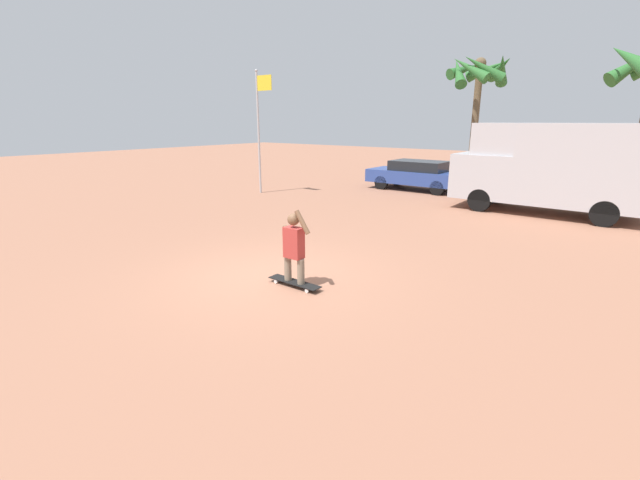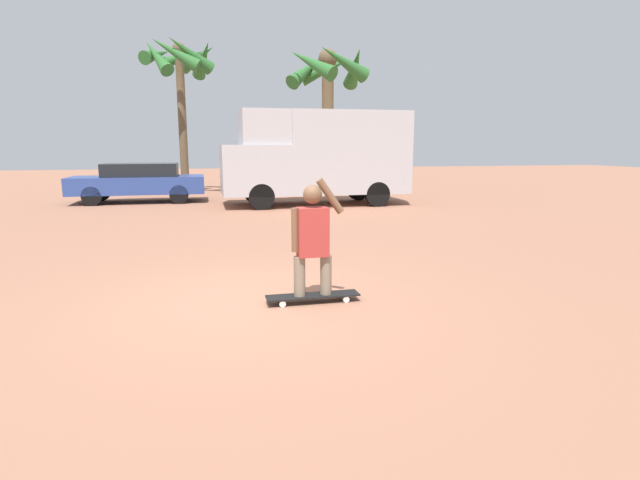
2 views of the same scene
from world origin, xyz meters
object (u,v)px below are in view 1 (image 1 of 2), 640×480
(skateboard, at_px, (295,282))
(parked_car_blue, at_px, (417,174))
(palm_tree_center_background, at_px, (480,77))
(camper_van, at_px, (553,166))
(flagpole, at_px, (260,123))
(person_skateboarder, at_px, (294,245))

(skateboard, distance_m, parked_car_blue, 12.90)
(parked_car_blue, bearing_deg, palm_tree_center_background, 62.59)
(camper_van, height_order, parked_car_blue, camper_van)
(skateboard, height_order, palm_tree_center_background, palm_tree_center_background)
(parked_car_blue, bearing_deg, flagpole, -135.88)
(camper_van, bearing_deg, person_skateboarder, -103.35)
(palm_tree_center_background, bearing_deg, camper_van, -48.64)
(person_skateboarder, relative_size, camper_van, 0.24)
(camper_van, bearing_deg, skateboard, -103.34)
(person_skateboarder, distance_m, camper_van, 10.69)
(person_skateboarder, xyz_separation_m, palm_tree_center_background, (-1.88, 15.30, 4.19))
(camper_van, height_order, palm_tree_center_background, palm_tree_center_background)
(skateboard, bearing_deg, palm_tree_center_background, 97.00)
(skateboard, xyz_separation_m, palm_tree_center_background, (-1.88, 15.30, 4.95))
(person_skateboarder, height_order, flagpole, flagpole)
(parked_car_blue, relative_size, flagpole, 0.86)
(skateboard, distance_m, palm_tree_center_background, 16.19)
(skateboard, height_order, person_skateboarder, person_skateboarder)
(flagpole, bearing_deg, parked_car_blue, 44.12)
(skateboard, relative_size, parked_car_blue, 0.26)
(flagpole, bearing_deg, person_skateboarder, -41.75)
(flagpole, bearing_deg, palm_tree_center_background, 49.89)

